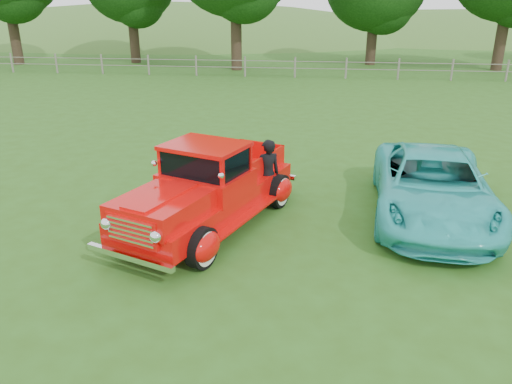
# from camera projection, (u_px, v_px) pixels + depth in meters

# --- Properties ---
(ground) EXTENTS (140.00, 140.00, 0.00)m
(ground) POSITION_uv_depth(u_px,v_px,m) (233.00, 248.00, 9.46)
(ground) COLOR #2C5316
(ground) RESTS_ON ground
(distant_hills) EXTENTS (116.00, 60.00, 18.00)m
(distant_hills) POSITION_uv_depth(u_px,v_px,m) (278.00, 70.00, 66.56)
(distant_hills) COLOR #396324
(distant_hills) RESTS_ON ground
(fence_line) EXTENTS (48.00, 0.12, 1.20)m
(fence_line) POSITION_uv_depth(u_px,v_px,m) (295.00, 67.00, 29.58)
(fence_line) COLOR slate
(fence_line) RESTS_ON ground
(red_pickup) EXTENTS (3.45, 5.28, 1.78)m
(red_pickup) POSITION_uv_depth(u_px,v_px,m) (208.00, 190.00, 10.13)
(red_pickup) COLOR black
(red_pickup) RESTS_ON ground
(teal_sedan) EXTENTS (2.75, 5.25, 1.41)m
(teal_sedan) POSITION_uv_depth(u_px,v_px,m) (432.00, 186.00, 10.60)
(teal_sedan) COLOR #2EBAB5
(teal_sedan) RESTS_ON ground
(man) EXTENTS (0.69, 0.61, 1.60)m
(man) POSITION_uv_depth(u_px,v_px,m) (267.00, 175.00, 11.00)
(man) COLOR black
(man) RESTS_ON ground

